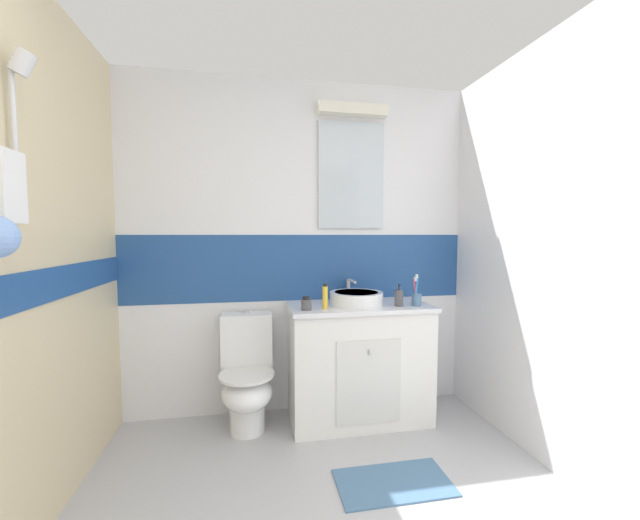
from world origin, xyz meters
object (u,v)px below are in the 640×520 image
(sink_basin, at_px, (356,298))
(toothbrush_cup, at_px, (416,298))
(toilet, at_px, (247,377))
(soap_dispenser, at_px, (399,298))
(toothpaste_tube_upright, at_px, (325,297))
(hair_gel_jar, at_px, (306,304))

(sink_basin, relative_size, toothbrush_cup, 1.88)
(sink_basin, relative_size, toilet, 0.53)
(soap_dispenser, bearing_deg, sink_basin, 157.81)
(toilet, distance_m, toothpaste_tube_upright, 0.78)
(hair_gel_jar, distance_m, toothpaste_tube_upright, 0.14)
(toothbrush_cup, relative_size, hair_gel_jar, 2.47)
(hair_gel_jar, height_order, toothpaste_tube_upright, toothpaste_tube_upright)
(toilet, xyz_separation_m, toothbrush_cup, (1.18, -0.13, 0.53))
(sink_basin, bearing_deg, soap_dispenser, -22.19)
(soap_dispenser, xyz_separation_m, toothpaste_tube_upright, (-0.53, 0.00, 0.02))
(sink_basin, xyz_separation_m, toothbrush_cup, (0.41, -0.12, 0.00))
(toilet, bearing_deg, soap_dispenser, -6.74)
(toothbrush_cup, bearing_deg, soap_dispenser, 175.55)
(hair_gel_jar, relative_size, toothpaste_tube_upright, 0.53)
(toothbrush_cup, height_order, hair_gel_jar, toothbrush_cup)
(sink_basin, xyz_separation_m, toothpaste_tube_upright, (-0.25, -0.11, 0.03))
(sink_basin, bearing_deg, toothbrush_cup, -16.89)
(sink_basin, relative_size, hair_gel_jar, 4.65)
(toothbrush_cup, xyz_separation_m, soap_dispenser, (-0.13, 0.01, 0.01))
(toilet, bearing_deg, toothbrush_cup, -6.49)
(toilet, height_order, toothbrush_cup, toothbrush_cup)
(sink_basin, distance_m, toilet, 0.94)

